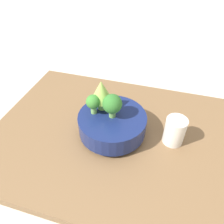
{
  "coord_description": "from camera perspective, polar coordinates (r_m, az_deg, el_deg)",
  "views": [
    {
      "loc": [
        -0.11,
        0.48,
        0.57
      ],
      "look_at": [
        0.03,
        0.0,
        0.13
      ],
      "focal_mm": 35.0,
      "sensor_mm": 36.0,
      "label": 1
    }
  ],
  "objects": [
    {
      "name": "table",
      "position": [
        0.74,
        2.11,
        -6.79
      ],
      "size": [
        0.85,
        0.61,
        0.03
      ],
      "color": "brown",
      "rests_on": "ground_plane"
    },
    {
      "name": "bowl",
      "position": [
        0.7,
        -0.0,
        -3.23
      ],
      "size": [
        0.22,
        0.22,
        0.08
      ],
      "color": "navy",
      "rests_on": "table"
    },
    {
      "name": "broccoli_floret_right",
      "position": [
        0.66,
        -4.94,
        2.47
      ],
      "size": [
        0.04,
        0.04,
        0.07
      ],
      "color": "#7AB256",
      "rests_on": "bowl"
    },
    {
      "name": "broccoli_floret_center",
      "position": [
        0.64,
        -0.0,
        1.86
      ],
      "size": [
        0.06,
        0.06,
        0.08
      ],
      "color": "#6BA34C",
      "rests_on": "bowl"
    },
    {
      "name": "ground_plane",
      "position": [
        0.75,
        2.08,
        -7.63
      ],
      "size": [
        6.0,
        6.0,
        0.0
      ],
      "primitive_type": "plane",
      "color": "beige"
    },
    {
      "name": "romanesco_piece_near",
      "position": [
        0.67,
        -2.79,
        5.29
      ],
      "size": [
        0.07,
        0.07,
        0.1
      ],
      "color": "#7AB256",
      "rests_on": "bowl"
    },
    {
      "name": "cup",
      "position": [
        0.7,
        16.05,
        -4.76
      ],
      "size": [
        0.06,
        0.06,
        0.09
      ],
      "color": "silver",
      "rests_on": "table"
    }
  ]
}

